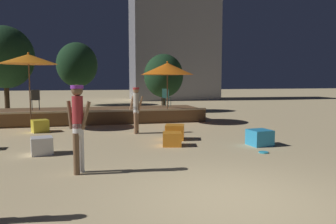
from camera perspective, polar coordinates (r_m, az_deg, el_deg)
ground_plane at (r=5.81m, az=11.20°, el=-14.59°), size 120.00×120.00×0.00m
wooden_deck at (r=16.23m, az=-12.29°, el=-0.53°), size 10.06×3.12×0.66m
patio_umbrella_0 at (r=14.35m, az=-23.13°, el=8.46°), size 2.24×2.24×3.10m
patio_umbrella_1 at (r=15.06m, az=-0.12°, el=7.53°), size 2.41×2.41×2.85m
cube_seat_0 at (r=9.96m, az=0.72°, el=-4.74°), size 0.68×0.68×0.41m
cube_seat_1 at (r=10.41m, az=15.67°, el=-4.30°), size 0.69×0.69×0.48m
cube_seat_3 at (r=13.49m, az=-21.39°, el=-2.27°), size 0.73×0.73×0.47m
cube_seat_4 at (r=10.99m, az=1.18°, el=-3.53°), size 0.78×0.78×0.50m
cube_seat_5 at (r=9.46m, az=-21.11°, el=-5.50°), size 0.64×0.64×0.47m
person_1 at (r=7.16m, az=-15.42°, el=-1.72°), size 0.53×0.35×1.90m
person_2 at (r=12.19m, az=-5.57°, el=0.78°), size 0.53×0.31×1.72m
bistro_chair_0 at (r=16.23m, az=-0.32°, el=2.84°), size 0.48×0.48×0.90m
bistro_chair_1 at (r=15.57m, az=-22.09°, el=2.30°), size 0.41×0.41×0.90m
frisbee_disc at (r=9.41m, az=16.29°, el=-6.75°), size 0.26×0.26×0.03m
background_tree_0 at (r=26.54m, az=-15.56°, el=7.91°), size 3.12×3.12×4.87m
background_tree_1 at (r=22.62m, az=-26.53°, el=8.52°), size 3.46×3.46×5.28m
background_tree_2 at (r=24.40m, az=-26.41°, el=7.09°), size 2.56×2.56×4.29m
background_tree_3 at (r=20.52m, az=-0.77°, el=6.32°), size 2.45×2.45×3.60m
distant_building at (r=33.74m, az=0.99°, el=12.15°), size 8.46×4.74×11.65m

